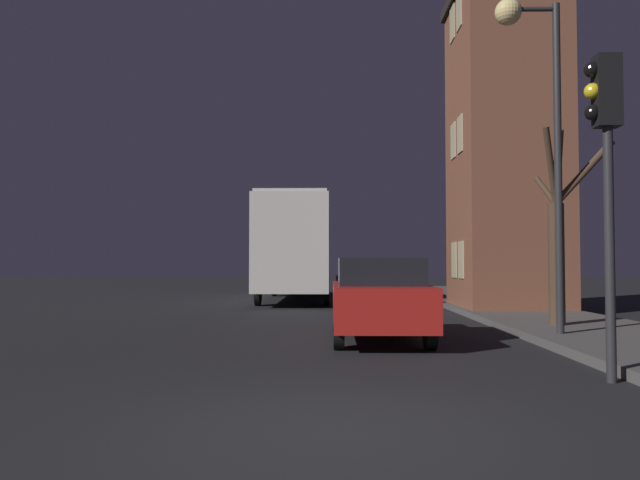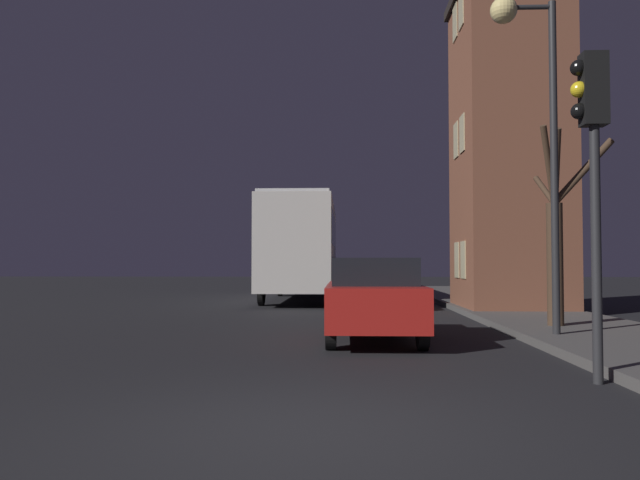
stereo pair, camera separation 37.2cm
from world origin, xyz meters
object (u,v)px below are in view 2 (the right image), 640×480
at_px(bare_tree, 557,236).
at_px(car_near_lane, 373,297).
at_px(streetlamp, 528,84).
at_px(car_far_lane, 361,278).
at_px(traffic_light, 592,145).
at_px(bus, 302,242).
at_px(car_mid_lane, 374,284).

relative_size(bare_tree, car_near_lane, 1.01).
relative_size(streetlamp, bare_tree, 1.54).
bearing_deg(car_far_lane, streetlamp, -81.43).
bearing_deg(traffic_light, bus, 105.82).
xyz_separation_m(streetlamp, bus, (-5.13, 12.70, -2.53)).
height_order(streetlamp, car_near_lane, streetlamp).
distance_m(traffic_light, car_far_lane, 21.86).
distance_m(bare_tree, car_mid_lane, 8.13).
bearing_deg(car_near_lane, bus, 100.04).
distance_m(streetlamp, bare_tree, 3.34).
relative_size(bus, car_mid_lane, 2.29).
relative_size(bus, car_far_lane, 2.34).
xyz_separation_m(bare_tree, car_near_lane, (-3.91, -1.41, -1.22)).
relative_size(traffic_light, car_mid_lane, 0.97).
bearing_deg(traffic_light, streetlamp, 84.19).
relative_size(traffic_light, car_far_lane, 0.99).
bearing_deg(traffic_light, car_far_lane, 95.96).
relative_size(streetlamp, traffic_light, 1.56).
relative_size(streetlamp, car_near_lane, 1.55).
xyz_separation_m(traffic_light, car_mid_lane, (-2.09, 12.73, -2.15)).
xyz_separation_m(bus, car_mid_lane, (2.63, -3.93, -1.51)).
bearing_deg(bus, bare_tree, -61.18).
bearing_deg(streetlamp, car_near_lane, 177.25).
bearing_deg(traffic_light, bare_tree, 75.62).
height_order(bus, car_far_lane, bus).
bearing_deg(car_near_lane, car_far_lane, 89.22).
height_order(traffic_light, bare_tree, bare_tree).
height_order(car_near_lane, car_far_lane, car_near_lane).
height_order(bare_tree, car_near_lane, bare_tree).
xyz_separation_m(car_mid_lane, car_far_lane, (-0.17, 8.90, -0.02)).
xyz_separation_m(bare_tree, car_mid_lane, (-3.50, 7.22, -1.26)).
height_order(car_near_lane, car_mid_lane, car_near_lane).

